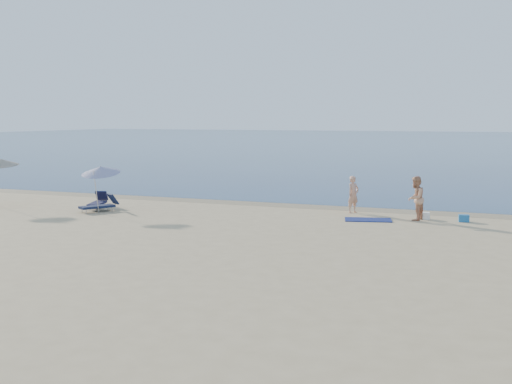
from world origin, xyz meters
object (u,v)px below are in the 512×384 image
blue_cooler (464,218)px  person_left (353,194)px  person_right (416,198)px  umbrella_near (101,170)px

blue_cooler → person_left: bearing=161.9°
person_right → blue_cooler: size_ratio=4.45×
person_left → umbrella_near: umbrella_near is taller
person_right → umbrella_near: bearing=-66.7°
person_left → blue_cooler: bearing=-67.3°
blue_cooler → umbrella_near: 15.58m
person_left → blue_cooler: (4.72, -0.78, -0.67)m
umbrella_near → person_right: bearing=1.9°
person_left → person_right: (2.82, -1.09, 0.09)m
person_right → blue_cooler: bearing=111.0°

